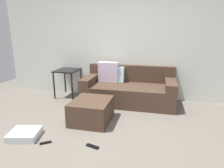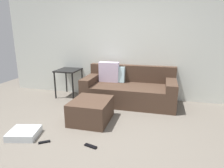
{
  "view_description": "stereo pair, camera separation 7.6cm",
  "coord_description": "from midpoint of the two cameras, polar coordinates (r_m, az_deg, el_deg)",
  "views": [
    {
      "loc": [
        0.89,
        -2.44,
        1.57
      ],
      "look_at": [
        0.03,
        1.19,
        0.57
      ],
      "focal_mm": 31.38,
      "sensor_mm": 36.0,
      "label": 1
    },
    {
      "loc": [
        0.96,
        -2.42,
        1.57
      ],
      "look_at": [
        0.03,
        1.19,
        0.57
      ],
      "focal_mm": 31.38,
      "sensor_mm": 36.0,
      "label": 2
    }
  ],
  "objects": [
    {
      "name": "ground_plane",
      "position": [
        3.04,
        -5.65,
        -16.18
      ],
      "size": [
        7.78,
        7.78,
        0.0
      ],
      "primitive_type": "plane",
      "color": "#6B6359"
    },
    {
      "name": "wall_back",
      "position": [
        4.76,
        3.35,
        12.27
      ],
      "size": [
        5.99,
        0.1,
        2.69
      ],
      "primitive_type": "cube",
      "color": "silver",
      "rests_on": "ground_plane"
    },
    {
      "name": "couch_sectional",
      "position": [
        4.45,
        5.27,
        -1.66
      ],
      "size": [
        2.02,
        0.92,
        0.89
      ],
      "color": "#473326",
      "rests_on": "ground_plane"
    },
    {
      "name": "ottoman",
      "position": [
        3.57,
        -5.51,
        -7.69
      ],
      "size": [
        0.66,
        0.75,
        0.4
      ],
      "primitive_type": "cube",
      "color": "#473326",
      "rests_on": "ground_plane"
    },
    {
      "name": "storage_bin",
      "position": [
        3.38,
        -23.63,
        -13.01
      ],
      "size": [
        0.51,
        0.48,
        0.11
      ],
      "primitive_type": "cube",
      "rotation": [
        0.0,
        0.0,
        0.23
      ],
      "color": "silver",
      "rests_on": "ground_plane"
    },
    {
      "name": "side_table",
      "position": [
        4.95,
        -12.08,
        3.06
      ],
      "size": [
        0.52,
        0.63,
        0.67
      ],
      "color": "black",
      "rests_on": "ground_plane"
    },
    {
      "name": "remote_near_ottoman",
      "position": [
        2.9,
        -5.46,
        -17.58
      ],
      "size": [
        0.2,
        0.1,
        0.02
      ],
      "primitive_type": "cube",
      "rotation": [
        0.0,
        0.0,
        -0.27
      ],
      "color": "black",
      "rests_on": "ground_plane"
    },
    {
      "name": "remote_by_storage_bin",
      "position": [
        3.13,
        -18.43,
        -15.75
      ],
      "size": [
        0.16,
        0.13,
        0.02
      ],
      "primitive_type": "cube",
      "rotation": [
        0.0,
        0.0,
        0.61
      ],
      "color": "black",
      "rests_on": "ground_plane"
    }
  ]
}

